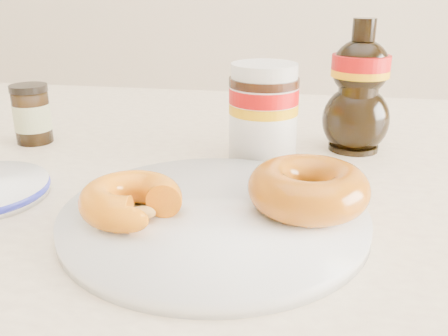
% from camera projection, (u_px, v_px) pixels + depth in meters
% --- Properties ---
extents(dining_table, '(1.40, 0.90, 0.75)m').
position_uv_depth(dining_table, '(202.00, 241.00, 0.59)').
color(dining_table, '#FFEAC2').
rests_on(dining_table, ground).
extents(plate, '(0.27, 0.27, 0.01)m').
position_uv_depth(plate, '(214.00, 216.00, 0.45)').
color(plate, white).
rests_on(plate, dining_table).
extents(donut_bitten, '(0.10, 0.10, 0.03)m').
position_uv_depth(donut_bitten, '(131.00, 200.00, 0.43)').
color(donut_bitten, orange).
rests_on(donut_bitten, plate).
extents(donut_whole, '(0.13, 0.13, 0.04)m').
position_uv_depth(donut_whole, '(308.00, 188.00, 0.44)').
color(donut_whole, '#9A4409').
rests_on(donut_whole, plate).
extents(nutella_jar, '(0.08, 0.08, 0.12)m').
position_uv_depth(nutella_jar, '(263.00, 109.00, 0.59)').
color(nutella_jar, white).
rests_on(nutella_jar, dining_table).
extents(syrup_bottle, '(0.09, 0.08, 0.16)m').
position_uv_depth(syrup_bottle, '(359.00, 87.00, 0.62)').
color(syrup_bottle, black).
rests_on(syrup_bottle, dining_table).
extents(dark_jar, '(0.05, 0.05, 0.08)m').
position_uv_depth(dark_jar, '(32.00, 115.00, 0.66)').
color(dark_jar, black).
rests_on(dark_jar, dining_table).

